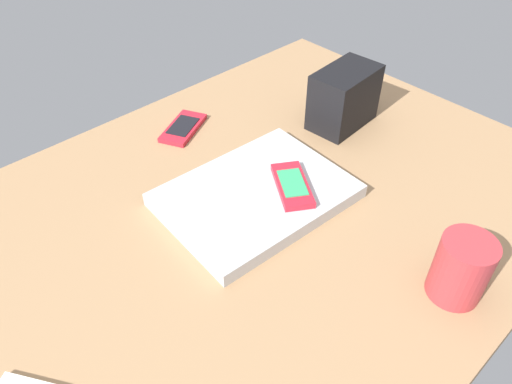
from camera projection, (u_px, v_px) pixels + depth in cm
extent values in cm
cube|color=#9E7751|center=(232.00, 231.00, 79.97)|extent=(120.00, 80.00, 3.00)
cube|color=#B7BABC|center=(256.00, 195.00, 82.36)|extent=(31.68, 24.25, 2.47)
cube|color=red|center=(292.00, 185.00, 81.57)|extent=(10.27, 12.19, 1.10)
cube|color=#33A566|center=(292.00, 183.00, 81.16)|extent=(7.05, 7.99, 0.14)
cube|color=red|center=(183.00, 128.00, 98.74)|extent=(12.58, 10.09, 0.96)
cube|color=black|center=(183.00, 126.00, 98.37)|extent=(8.20, 7.04, 0.14)
cube|color=black|center=(344.00, 98.00, 97.12)|extent=(14.44, 9.55, 11.84)
cylinder|color=#B23338|center=(461.00, 269.00, 65.78)|extent=(7.47, 7.47, 9.88)
torus|color=#B23338|center=(476.00, 253.00, 67.90)|extent=(6.43, 0.90, 6.43)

